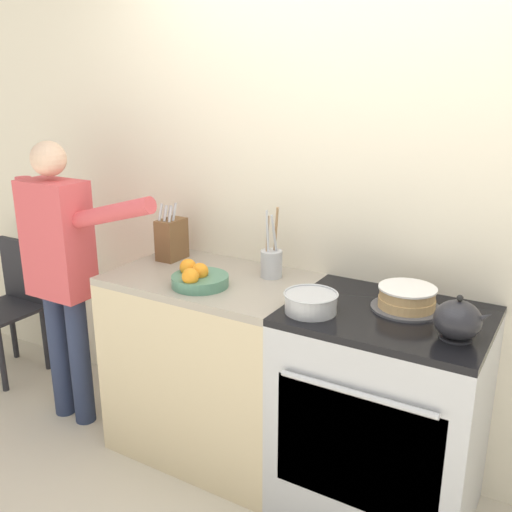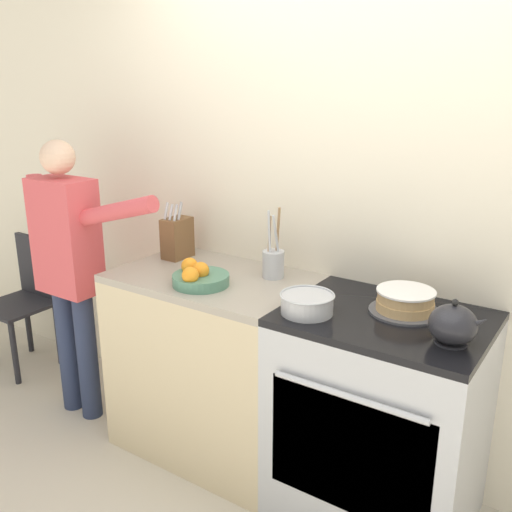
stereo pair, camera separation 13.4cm
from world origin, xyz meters
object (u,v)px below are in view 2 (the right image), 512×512
at_px(fruit_bowl, 199,277).
at_px(stove_range, 378,419).
at_px(person_baker, 69,260).
at_px(layer_cake, 405,302).
at_px(dining_chair, 28,293).
at_px(mixing_bowl, 307,303).
at_px(utensil_crock, 273,262).
at_px(knife_block, 177,237).
at_px(tea_kettle, 453,325).

bearing_deg(fruit_bowl, stove_range, 9.24).
bearing_deg(person_baker, layer_cake, 9.44).
height_order(fruit_bowl, dining_chair, fruit_bowl).
relative_size(mixing_bowl, fruit_bowl, 0.85).
bearing_deg(person_baker, fruit_bowl, 3.97).
height_order(mixing_bowl, dining_chair, mixing_bowl).
bearing_deg(mixing_bowl, utensil_crock, 139.58).
bearing_deg(knife_block, stove_range, -6.06).
bearing_deg(dining_chair, utensil_crock, 31.29).
xyz_separation_m(stove_range, dining_chair, (-2.42, 0.05, 0.02)).
height_order(knife_block, person_baker, person_baker).
distance_m(layer_cake, knife_block, 1.24).
distance_m(stove_range, dining_chair, 2.42).
relative_size(layer_cake, knife_block, 0.95).
distance_m(tea_kettle, mixing_bowl, 0.55).
bearing_deg(fruit_bowl, knife_block, 143.69).
bearing_deg(fruit_bowl, layer_cake, 13.41).
height_order(mixing_bowl, fruit_bowl, fruit_bowl).
xyz_separation_m(tea_kettle, mixing_bowl, (-0.55, -0.05, -0.03)).
distance_m(layer_cake, dining_chair, 2.52).
distance_m(fruit_bowl, person_baker, 0.85).
height_order(stove_range, person_baker, person_baker).
xyz_separation_m(tea_kettle, dining_chair, (-2.70, 0.15, -0.51)).
height_order(stove_range, layer_cake, layer_cake).
distance_m(knife_block, person_baker, 0.59).
bearing_deg(stove_range, dining_chair, 178.89).
relative_size(mixing_bowl, person_baker, 0.14).
distance_m(tea_kettle, knife_block, 1.49).
height_order(stove_range, mixing_bowl, mixing_bowl).
bearing_deg(layer_cake, mixing_bowl, -145.07).
bearing_deg(tea_kettle, stove_range, 160.21).
relative_size(tea_kettle, dining_chair, 0.24).
relative_size(mixing_bowl, utensil_crock, 0.65).
bearing_deg(stove_range, tea_kettle, -19.79).
bearing_deg(layer_cake, fruit_bowl, -166.59).
height_order(stove_range, fruit_bowl, fruit_bowl).
bearing_deg(knife_block, fruit_bowl, -36.31).
bearing_deg(layer_cake, person_baker, -171.71).
xyz_separation_m(layer_cake, person_baker, (-1.72, -0.25, -0.06)).
xyz_separation_m(knife_block, utensil_crock, (0.57, 0.02, -0.03)).
bearing_deg(utensil_crock, tea_kettle, -15.29).
bearing_deg(person_baker, mixing_bowl, 2.32).
relative_size(tea_kettle, utensil_crock, 0.61).
distance_m(layer_cake, fruit_bowl, 0.90).
bearing_deg(knife_block, person_baker, -148.30).
distance_m(layer_cake, person_baker, 1.74).
xyz_separation_m(layer_cake, utensil_crock, (-0.66, 0.07, 0.03)).
height_order(knife_block, dining_chair, knife_block).
relative_size(stove_range, person_baker, 0.61).
distance_m(fruit_bowl, dining_chair, 1.67).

